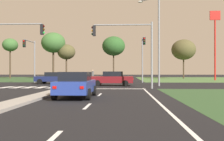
{
  "coord_description": "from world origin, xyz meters",
  "views": [
    {
      "loc": [
        5.17,
        -1.1,
        1.55
      ],
      "look_at": [
        3.31,
        37.83,
        1.69
      ],
      "focal_mm": 43.4,
      "sensor_mm": 36.0,
      "label": 1
    }
  ],
  "objects_px": {
    "traffic_signal_far_right": "(143,52)",
    "traffic_signal_far_left": "(31,53)",
    "fastfood_pole_sign": "(215,30)",
    "treeline_third": "(53,43)",
    "treeline_second": "(10,45)",
    "treeline_fourth": "(66,52)",
    "car_navy_near": "(53,78)",
    "car_white_fourth": "(84,76)",
    "street_lamp_second": "(157,36)",
    "car_blue_third": "(76,84)",
    "treeline_sixth": "(184,50)",
    "traffic_signal_near_left": "(7,42)",
    "pedestrian_at_median": "(93,74)",
    "traffic_signal_near_right": "(130,42)",
    "treeline_fifth": "(114,46)",
    "car_maroon_fifth": "(112,78)"
  },
  "relations": [
    {
      "from": "traffic_signal_near_left",
      "to": "fastfood_pole_sign",
      "type": "bearing_deg",
      "value": 41.78
    },
    {
      "from": "car_navy_near",
      "to": "car_white_fourth",
      "type": "xyz_separation_m",
      "value": [
        1.31,
        17.07,
        0.01
      ]
    },
    {
      "from": "car_navy_near",
      "to": "pedestrian_at_median",
      "type": "xyz_separation_m",
      "value": [
        4.01,
        7.85,
        0.38
      ]
    },
    {
      "from": "fastfood_pole_sign",
      "to": "treeline_fifth",
      "type": "bearing_deg",
      "value": 140.31
    },
    {
      "from": "treeline_fourth",
      "to": "car_white_fourth",
      "type": "bearing_deg",
      "value": -59.86
    },
    {
      "from": "traffic_signal_far_right",
      "to": "traffic_signal_far_left",
      "type": "xyz_separation_m",
      "value": [
        -15.2,
        -0.21,
        -0.15
      ]
    },
    {
      "from": "car_white_fourth",
      "to": "traffic_signal_far_right",
      "type": "distance_m",
      "value": 17.45
    },
    {
      "from": "traffic_signal_near_left",
      "to": "pedestrian_at_median",
      "type": "distance_m",
      "value": 17.86
    },
    {
      "from": "fastfood_pole_sign",
      "to": "treeline_third",
      "type": "distance_m",
      "value": 33.28
    },
    {
      "from": "treeline_fourth",
      "to": "treeline_sixth",
      "type": "relative_size",
      "value": 0.89
    },
    {
      "from": "treeline_fifth",
      "to": "treeline_sixth",
      "type": "distance_m",
      "value": 16.04
    },
    {
      "from": "car_maroon_fifth",
      "to": "treeline_fifth",
      "type": "distance_m",
      "value": 35.22
    },
    {
      "from": "treeline_third",
      "to": "treeline_sixth",
      "type": "distance_m",
      "value": 28.62
    },
    {
      "from": "car_blue_third",
      "to": "treeline_third",
      "type": "distance_m",
      "value": 45.35
    },
    {
      "from": "car_blue_third",
      "to": "traffic_signal_far_left",
      "type": "relative_size",
      "value": 0.75
    },
    {
      "from": "traffic_signal_near_left",
      "to": "street_lamp_second",
      "type": "height_order",
      "value": "street_lamp_second"
    },
    {
      "from": "pedestrian_at_median",
      "to": "treeline_fifth",
      "type": "relative_size",
      "value": 0.17
    },
    {
      "from": "treeline_second",
      "to": "treeline_sixth",
      "type": "distance_m",
      "value": 38.17
    },
    {
      "from": "car_blue_third",
      "to": "car_maroon_fifth",
      "type": "distance_m",
      "value": 13.39
    },
    {
      "from": "car_white_fourth",
      "to": "treeline_third",
      "type": "bearing_deg",
      "value": -46.31
    },
    {
      "from": "treeline_third",
      "to": "treeline_sixth",
      "type": "xyz_separation_m",
      "value": [
        28.56,
        0.91,
        -1.55
      ]
    },
    {
      "from": "treeline_second",
      "to": "treeline_fourth",
      "type": "height_order",
      "value": "treeline_second"
    },
    {
      "from": "traffic_signal_near_left",
      "to": "street_lamp_second",
      "type": "xyz_separation_m",
      "value": [
        14.27,
        4.44,
        1.04
      ]
    },
    {
      "from": "treeline_fourth",
      "to": "car_blue_third",
      "type": "bearing_deg",
      "value": -76.98
    },
    {
      "from": "traffic_signal_near_left",
      "to": "treeline_sixth",
      "type": "relative_size",
      "value": 0.72
    },
    {
      "from": "traffic_signal_near_right",
      "to": "treeline_third",
      "type": "bearing_deg",
      "value": 115.29
    },
    {
      "from": "car_blue_third",
      "to": "traffic_signal_far_right",
      "type": "xyz_separation_m",
      "value": [
        5.33,
        20.54,
        3.38
      ]
    },
    {
      "from": "traffic_signal_far_left",
      "to": "treeline_fourth",
      "type": "height_order",
      "value": "treeline_fourth"
    },
    {
      "from": "traffic_signal_far_right",
      "to": "fastfood_pole_sign",
      "type": "bearing_deg",
      "value": 41.67
    },
    {
      "from": "traffic_signal_far_right",
      "to": "street_lamp_second",
      "type": "relative_size",
      "value": 0.65
    },
    {
      "from": "car_white_fourth",
      "to": "traffic_signal_near_right",
      "type": "distance_m",
      "value": 27.22
    },
    {
      "from": "street_lamp_second",
      "to": "treeline_sixth",
      "type": "xyz_separation_m",
      "value": [
        9.4,
        30.75,
        0.98
      ]
    },
    {
      "from": "treeline_second",
      "to": "street_lamp_second",
      "type": "bearing_deg",
      "value": -45.84
    },
    {
      "from": "traffic_signal_near_right",
      "to": "car_navy_near",
      "type": "bearing_deg",
      "value": 137.14
    },
    {
      "from": "car_blue_third",
      "to": "car_white_fourth",
      "type": "height_order",
      "value": "car_blue_third"
    },
    {
      "from": "pedestrian_at_median",
      "to": "treeline_sixth",
      "type": "height_order",
      "value": "treeline_sixth"
    },
    {
      "from": "car_blue_third",
      "to": "car_white_fourth",
      "type": "xyz_separation_m",
      "value": [
        -4.72,
        34.41,
        -0.02
      ]
    },
    {
      "from": "treeline_second",
      "to": "treeline_third",
      "type": "height_order",
      "value": "treeline_third"
    },
    {
      "from": "car_blue_third",
      "to": "traffic_signal_near_left",
      "type": "distance_m",
      "value": 12.25
    },
    {
      "from": "car_white_fourth",
      "to": "fastfood_pole_sign",
      "type": "bearing_deg",
      "value": 175.32
    },
    {
      "from": "treeline_third",
      "to": "traffic_signal_near_right",
      "type": "bearing_deg",
      "value": -64.71
    },
    {
      "from": "car_blue_third",
      "to": "treeline_second",
      "type": "relative_size",
      "value": 0.5
    },
    {
      "from": "car_navy_near",
      "to": "treeline_fifth",
      "type": "xyz_separation_m",
      "value": [
        6.26,
        30.52,
        6.77
      ]
    },
    {
      "from": "car_white_fourth",
      "to": "pedestrian_at_median",
      "type": "bearing_deg",
      "value": 106.31
    },
    {
      "from": "car_maroon_fifth",
      "to": "street_lamp_second",
      "type": "bearing_deg",
      "value": -92.76
    },
    {
      "from": "street_lamp_second",
      "to": "treeline_fifth",
      "type": "distance_m",
      "value": 35.37
    },
    {
      "from": "car_blue_third",
      "to": "treeline_fourth",
      "type": "xyz_separation_m",
      "value": [
        -10.1,
        43.68,
        5.08
      ]
    },
    {
      "from": "street_lamp_second",
      "to": "pedestrian_at_median",
      "type": "relative_size",
      "value": 5.76
    },
    {
      "from": "traffic_signal_far_right",
      "to": "traffic_signal_far_left",
      "type": "distance_m",
      "value": 15.2
    },
    {
      "from": "pedestrian_at_median",
      "to": "treeline_third",
      "type": "relative_size",
      "value": 0.16
    }
  ]
}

